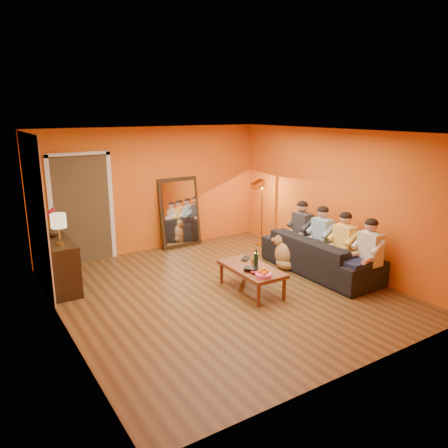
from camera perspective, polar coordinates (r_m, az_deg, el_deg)
room_shell at (r=7.24m, az=-1.79°, el=1.70°), size 5.00×5.50×2.60m
white_accent at (r=7.71m, az=-23.41°, el=1.29°), size 0.02×1.90×2.58m
doorway_recess at (r=8.99m, az=-18.22°, el=1.90°), size 1.06×0.30×2.10m
door_jamb_left at (r=8.76m, az=-21.62°, el=1.27°), size 0.08×0.06×2.20m
door_jamb_right at (r=9.03m, az=-14.53°, el=2.22°), size 0.08×0.06×2.20m
door_header at (r=8.71m, az=-18.58°, el=8.63°), size 1.22×0.06×0.08m
mirror_frame at (r=9.56m, az=-5.83°, el=1.52°), size 0.92×0.27×1.51m
mirror_glass at (r=9.52m, az=-5.72°, el=1.47°), size 0.78×0.21×1.35m
sideboard at (r=7.80m, az=-20.74°, el=-5.02°), size 0.44×1.18×0.85m
table_lamp at (r=7.32m, az=-20.72°, el=-0.70°), size 0.24×0.24×0.51m
sofa at (r=8.25m, az=12.43°, el=-3.91°), size 2.35×0.92×0.69m
coffee_table at (r=7.30m, az=3.59°, el=-7.19°), size 0.64×1.23×0.42m
floor_lamp at (r=9.60m, az=4.96°, el=1.36°), size 0.31×0.25×1.44m
dog at (r=8.34m, az=7.95°, el=-3.60°), size 0.51×0.64×0.66m
person_far_left at (r=7.63m, az=18.50°, el=-3.77°), size 0.70×0.44×1.22m
person_mid_left at (r=7.97m, az=15.46°, el=-2.76°), size 0.70×0.44×1.22m
person_mid_right at (r=8.33m, az=12.68°, el=-1.83°), size 0.70×0.44×1.22m
person_far_right at (r=8.71m, az=10.15°, el=-0.97°), size 0.70×0.44×1.22m
fruit_bowl at (r=6.80m, az=5.17°, el=-6.28°), size 0.26×0.26×0.16m
wine_bottle at (r=7.16m, az=4.20°, el=-4.53°), size 0.07×0.07×0.31m
tumbler at (r=7.37m, az=3.84°, el=-4.83°), size 0.11×0.11×0.10m
laptop at (r=7.59m, az=3.17°, el=-4.54°), size 0.34×0.33×0.02m
book_lower at (r=6.97m, az=3.38°, el=-6.31°), size 0.27×0.31×0.03m
book_mid at (r=6.98m, az=3.40°, el=-6.11°), size 0.23×0.27×0.02m
book_upper at (r=6.95m, az=3.43°, el=-6.03°), size 0.27×0.28×0.02m
vase at (r=7.88m, az=-21.46°, el=-0.90°), size 0.19×0.19×0.19m
flowers at (r=7.82m, az=-21.65°, el=1.06°), size 0.17×0.17×0.51m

